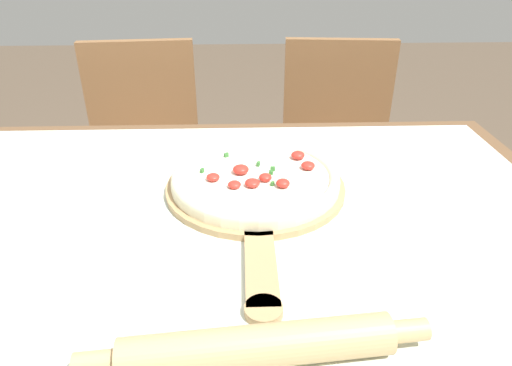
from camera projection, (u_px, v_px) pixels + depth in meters
The scene contains 7 objects.
dining_table at pixel (236, 283), 0.81m from camera, with size 1.23×0.92×0.77m.
towel_cloth at pixel (235, 227), 0.75m from camera, with size 1.15×0.84×0.00m.
pizza_peel at pixel (256, 192), 0.83m from camera, with size 0.33×0.51×0.01m.
pizza at pixel (256, 177), 0.84m from camera, with size 0.31×0.31×0.03m.
rolling_pin at pixel (257, 346), 0.50m from camera, with size 0.39×0.08×0.05m.
chair_left at pixel (145, 154), 1.61m from camera, with size 0.43×0.43×0.88m.
chair_right at pixel (336, 151), 1.63m from camera, with size 0.43×0.43×0.88m.
Camera 1 is at (0.01, -0.62, 1.20)m, focal length 32.00 mm.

